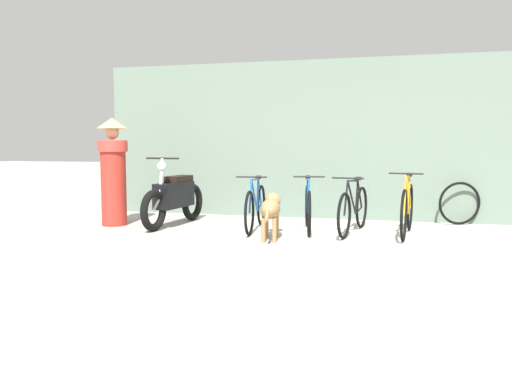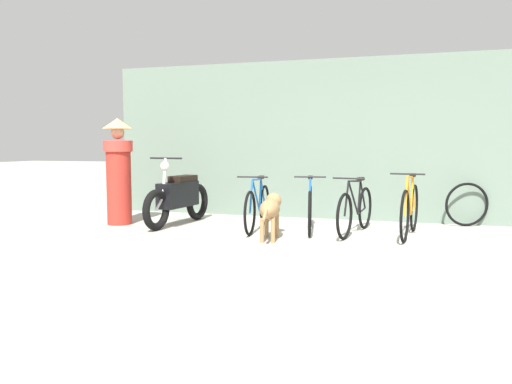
% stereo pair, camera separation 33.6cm
% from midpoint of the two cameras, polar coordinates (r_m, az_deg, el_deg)
% --- Properties ---
extents(ground_plane, '(60.00, 60.00, 0.00)m').
position_cam_midpoint_polar(ground_plane, '(6.00, 5.14, -7.24)').
color(ground_plane, '#ADA89E').
extents(shop_wall_back, '(8.74, 0.20, 2.81)m').
position_cam_midpoint_polar(shop_wall_back, '(8.99, 8.44, 5.92)').
color(shop_wall_back, slate).
rests_on(shop_wall_back, ground).
extents(bicycle_0, '(0.46, 1.71, 0.86)m').
position_cam_midpoint_polar(bicycle_0, '(7.72, -1.28, -1.73)').
color(bicycle_0, black).
rests_on(bicycle_0, ground).
extents(bicycle_1, '(0.46, 1.62, 0.86)m').
position_cam_midpoint_polar(bicycle_1, '(7.68, 4.71, -1.76)').
color(bicycle_1, black).
rests_on(bicycle_1, ground).
extents(bicycle_2, '(0.47, 1.68, 0.86)m').
position_cam_midpoint_polar(bicycle_2, '(7.54, 9.83, -1.99)').
color(bicycle_2, black).
rests_on(bicycle_2, ground).
extents(bicycle_3, '(0.46, 1.70, 0.93)m').
position_cam_midpoint_polar(bicycle_3, '(7.51, 15.67, -1.89)').
color(bicycle_3, black).
rests_on(bicycle_3, ground).
extents(motorcycle, '(0.58, 1.88, 1.12)m').
position_cam_midpoint_polar(motorcycle, '(8.27, -10.48, -0.70)').
color(motorcycle, black).
rests_on(motorcycle, ground).
extents(stray_dog, '(0.35, 1.14, 0.62)m').
position_cam_midpoint_polar(stray_dog, '(6.96, 0.32, -1.90)').
color(stray_dog, '#997247').
rests_on(stray_dog, ground).
extents(person_in_robes, '(0.69, 0.69, 1.75)m').
position_cam_midpoint_polar(person_in_robes, '(8.49, -17.10, 2.54)').
color(person_in_robes, '#B72D23').
rests_on(person_in_robes, ground).
extents(spare_tire_left, '(0.69, 0.27, 0.71)m').
position_cam_midpoint_polar(spare_tire_left, '(8.80, 21.24, -1.22)').
color(spare_tire_left, black).
rests_on(spare_tire_left, ground).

